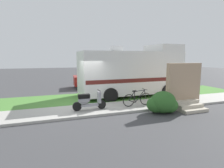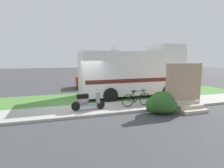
{
  "view_description": "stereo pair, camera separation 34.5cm",
  "coord_description": "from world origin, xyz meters",
  "px_view_note": "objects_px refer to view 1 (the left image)",
  "views": [
    {
      "loc": [
        -1.71,
        -9.92,
        2.68
      ],
      "look_at": [
        1.86,
        0.3,
        1.1
      ],
      "focal_mm": 29.04,
      "sensor_mm": 36.0,
      "label": 1
    },
    {
      "loc": [
        -1.38,
        -10.03,
        2.68
      ],
      "look_at": [
        1.86,
        0.3,
        1.1
      ],
      "focal_mm": 29.04,
      "sensor_mm": 36.0,
      "label": 2
    }
  ],
  "objects_px": {
    "motorhome_rv": "(132,72)",
    "bottle_spare": "(157,101)",
    "bottle_green": "(176,98)",
    "bicycle": "(137,99)",
    "scooter": "(88,101)",
    "pickup_truck_near": "(110,76)"
  },
  "relations": [
    {
      "from": "bicycle",
      "to": "bottle_spare",
      "type": "height_order",
      "value": "bicycle"
    },
    {
      "from": "scooter",
      "to": "bottle_spare",
      "type": "height_order",
      "value": "scooter"
    },
    {
      "from": "motorhome_rv",
      "to": "pickup_truck_near",
      "type": "height_order",
      "value": "motorhome_rv"
    },
    {
      "from": "bottle_green",
      "to": "bottle_spare",
      "type": "height_order",
      "value": "bottle_green"
    },
    {
      "from": "bicycle",
      "to": "bottle_green",
      "type": "distance_m",
      "value": 2.77
    },
    {
      "from": "scooter",
      "to": "bottle_spare",
      "type": "bearing_deg",
      "value": 1.71
    },
    {
      "from": "bicycle",
      "to": "bottle_spare",
      "type": "xyz_separation_m",
      "value": [
        1.35,
        0.21,
        -0.25
      ]
    },
    {
      "from": "bicycle",
      "to": "bottle_spare",
      "type": "relative_size",
      "value": 5.93
    },
    {
      "from": "motorhome_rv",
      "to": "bottle_spare",
      "type": "bearing_deg",
      "value": -83.05
    },
    {
      "from": "motorhome_rv",
      "to": "bicycle",
      "type": "bearing_deg",
      "value": -109.68
    },
    {
      "from": "motorhome_rv",
      "to": "bottle_green",
      "type": "relative_size",
      "value": 23.75
    },
    {
      "from": "bicycle",
      "to": "bottle_green",
      "type": "bearing_deg",
      "value": 6.48
    },
    {
      "from": "motorhome_rv",
      "to": "bicycle",
      "type": "height_order",
      "value": "motorhome_rv"
    },
    {
      "from": "bottle_spare",
      "to": "bottle_green",
      "type": "bearing_deg",
      "value": 4.18
    },
    {
      "from": "bicycle",
      "to": "pickup_truck_near",
      "type": "xyz_separation_m",
      "value": [
        0.93,
        7.27,
        0.47
      ]
    },
    {
      "from": "motorhome_rv",
      "to": "bottle_green",
      "type": "bearing_deg",
      "value": -56.07
    },
    {
      "from": "bottle_spare",
      "to": "motorhome_rv",
      "type": "bearing_deg",
      "value": 96.95
    },
    {
      "from": "pickup_truck_near",
      "to": "bottle_spare",
      "type": "height_order",
      "value": "pickup_truck_near"
    },
    {
      "from": "bicycle",
      "to": "pickup_truck_near",
      "type": "height_order",
      "value": "pickup_truck_near"
    },
    {
      "from": "bottle_green",
      "to": "bottle_spare",
      "type": "xyz_separation_m",
      "value": [
        -1.39,
        -0.1,
        -0.01
      ]
    },
    {
      "from": "bottle_spare",
      "to": "scooter",
      "type": "bearing_deg",
      "value": -178.29
    },
    {
      "from": "scooter",
      "to": "pickup_truck_near",
      "type": "relative_size",
      "value": 0.3
    }
  ]
}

